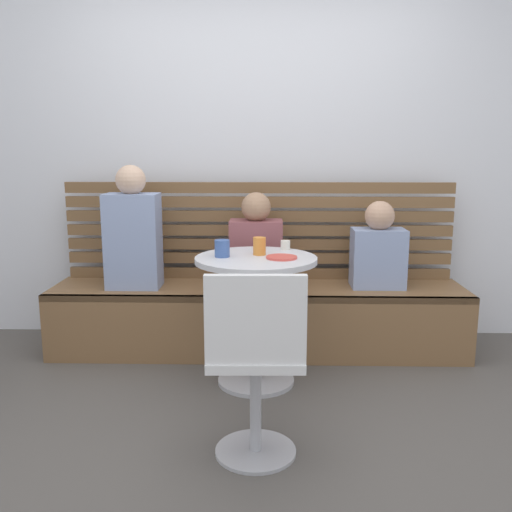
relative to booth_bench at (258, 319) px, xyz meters
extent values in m
plane|color=#514C47|center=(0.00, -1.20, -0.22)|extent=(8.00, 8.00, 0.00)
cube|color=silver|center=(0.00, 0.44, 1.23)|extent=(5.20, 0.10, 2.90)
cube|color=brown|center=(0.00, 0.00, 0.00)|extent=(2.70, 0.52, 0.44)
cube|color=brown|center=(0.00, -0.24, 0.20)|extent=(2.70, 0.04, 0.04)
cube|color=brown|center=(0.00, 0.24, 0.26)|extent=(2.65, 0.04, 0.07)
cube|color=brown|center=(0.00, 0.24, 0.36)|extent=(2.65, 0.04, 0.07)
cube|color=brown|center=(0.00, 0.24, 0.46)|extent=(2.65, 0.04, 0.07)
cube|color=brown|center=(0.00, 0.24, 0.56)|extent=(2.65, 0.04, 0.07)
cube|color=brown|center=(0.00, 0.24, 0.66)|extent=(2.65, 0.04, 0.07)
cube|color=brown|center=(0.00, 0.24, 0.75)|extent=(2.65, 0.04, 0.07)
cube|color=brown|center=(0.00, 0.24, 0.85)|extent=(2.65, 0.04, 0.07)
cylinder|color=#ADADB2|center=(0.00, -0.51, -0.21)|extent=(0.44, 0.44, 0.02)
cylinder|color=#ADADB2|center=(0.00, -0.51, 0.15)|extent=(0.07, 0.07, 0.69)
cylinder|color=silver|center=(0.00, -0.51, 0.50)|extent=(0.68, 0.68, 0.03)
cylinder|color=#ADADB2|center=(0.02, -1.26, -0.21)|extent=(0.36, 0.36, 0.02)
cylinder|color=#ADADB2|center=(0.02, -1.26, 0.00)|extent=(0.05, 0.05, 0.45)
cube|color=silver|center=(0.02, -1.26, 0.25)|extent=(0.41, 0.41, 0.04)
cube|color=silver|center=(0.02, -1.43, 0.45)|extent=(0.40, 0.05, 0.36)
cube|color=#8C9EC6|center=(-0.80, -0.03, 0.52)|extent=(0.34, 0.22, 0.61)
sphere|color=#DBB293|center=(-0.80, -0.03, 0.92)|extent=(0.19, 0.19, 0.19)
cube|color=#8C9EC6|center=(0.78, 0.02, 0.41)|extent=(0.34, 0.22, 0.38)
sphere|color=tan|center=(0.78, 0.02, 0.69)|extent=(0.19, 0.19, 0.19)
cube|color=brown|center=(-0.01, 0.01, 0.44)|extent=(0.34, 0.22, 0.44)
sphere|color=#A37A5B|center=(-0.01, 0.01, 0.74)|extent=(0.19, 0.19, 0.19)
cylinder|color=orange|center=(0.02, -0.45, 0.57)|extent=(0.07, 0.07, 0.10)
cylinder|color=#3D5B9E|center=(-0.19, -0.52, 0.57)|extent=(0.08, 0.08, 0.09)
cylinder|color=silver|center=(0.17, -0.28, 0.55)|extent=(0.06, 0.06, 0.05)
cylinder|color=#DB4C42|center=(0.14, -0.55, 0.52)|extent=(0.17, 0.17, 0.01)
camera|label=1|loc=(0.07, -3.48, 1.10)|focal=38.28mm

